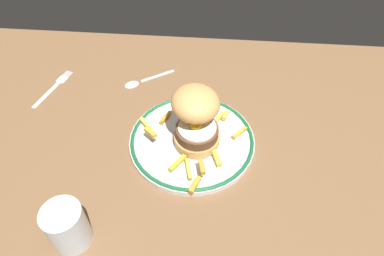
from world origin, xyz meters
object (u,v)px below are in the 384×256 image
Objects in this scene: burger at (196,117)px; fork at (54,87)px; spoon at (137,82)px; water_glass at (68,228)px; dinner_plate at (192,140)px.

fork is (-35.83, 13.94, -7.25)cm from burger.
spoon is at bearing 132.07° from burger.
water_glass is 0.60× the size of fork.
spoon is at bearing 129.86° from dinner_plate.
burger is 0.97× the size of fork.
burger reaches higher than water_glass.
fork is (-17.08, 37.00, -3.49)cm from water_glass.
dinner_plate is 6.65cm from burger.
burger reaches higher than spoon.
water_glass is at bearing -65.22° from fork.
water_glass is 40.90cm from fork.
burger is 1.62× the size of water_glass.
burger is 29.96cm from water_glass.
burger is 1.14× the size of spoon.
water_glass reaches higher than spoon.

